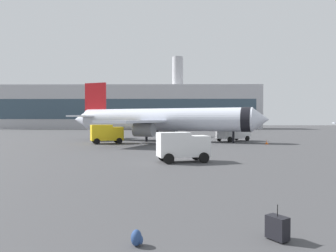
# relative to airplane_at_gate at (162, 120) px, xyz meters

# --- Properties ---
(airplane_at_gate) EXTENTS (34.69, 31.74, 10.50)m
(airplane_at_gate) POSITION_rel_airplane_at_gate_xyz_m (0.00, 0.00, 0.00)
(airplane_at_gate) COLOR silver
(airplane_at_gate) RESTS_ON ground
(service_truck) EXTENTS (5.27, 3.89, 2.90)m
(service_truck) POSITION_rel_airplane_at_gate_xyz_m (-8.26, -5.94, -2.05)
(service_truck) COLOR yellow
(service_truck) RESTS_ON ground
(fuel_truck) EXTENTS (6.28, 5.43, 3.20)m
(fuel_truck) POSITION_rel_airplane_at_gate_xyz_m (12.20, -0.22, -1.88)
(fuel_truck) COLOR white
(fuel_truck) RESTS_ON ground
(cargo_van) EXTENTS (4.76, 3.25, 2.60)m
(cargo_van) POSITION_rel_airplane_at_gate_xyz_m (2.74, -26.83, -2.21)
(cargo_van) COLOR white
(cargo_van) RESTS_ON ground
(safety_cone_near) EXTENTS (0.44, 0.44, 0.64)m
(safety_cone_near) POSITION_rel_airplane_at_gate_xyz_m (15.96, -6.90, -3.34)
(safety_cone_near) COLOR #F2590C
(safety_cone_near) RESTS_ON ground
(safety_cone_mid) EXTENTS (0.44, 0.44, 0.82)m
(safety_cone_mid) POSITION_rel_airplane_at_gate_xyz_m (3.81, 4.92, -3.25)
(safety_cone_mid) COLOR #F2590C
(safety_cone_mid) RESTS_ON ground
(safety_cone_far) EXTENTS (0.44, 0.44, 0.61)m
(safety_cone_far) POSITION_rel_airplane_at_gate_xyz_m (-0.19, 3.06, -3.36)
(safety_cone_far) COLOR #F2590C
(safety_cone_far) RESTS_ON ground
(safety_cone_outer) EXTENTS (0.44, 0.44, 0.80)m
(safety_cone_outer) POSITION_rel_airplane_at_gate_xyz_m (-0.89, 11.73, -3.26)
(safety_cone_outer) COLOR #F2590C
(safety_cone_outer) RESTS_ON ground
(rolling_suitcase) EXTENTS (0.69, 0.75, 1.10)m
(rolling_suitcase) POSITION_rel_airplane_at_gate_xyz_m (5.11, -44.65, -3.27)
(rolling_suitcase) COLOR black
(rolling_suitcase) RESTS_ON ground
(traveller_backpack) EXTENTS (0.36, 0.40, 0.48)m
(traveller_backpack) POSITION_rel_airplane_at_gate_xyz_m (0.85, -45.15, -3.42)
(traveller_backpack) COLOR navy
(traveller_backpack) RESTS_ON ground
(terminal_building) EXTENTS (106.23, 16.68, 29.16)m
(terminal_building) POSITION_rel_airplane_at_gate_xyz_m (-16.56, 75.02, 5.03)
(terminal_building) COLOR #B2B2B7
(terminal_building) RESTS_ON ground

